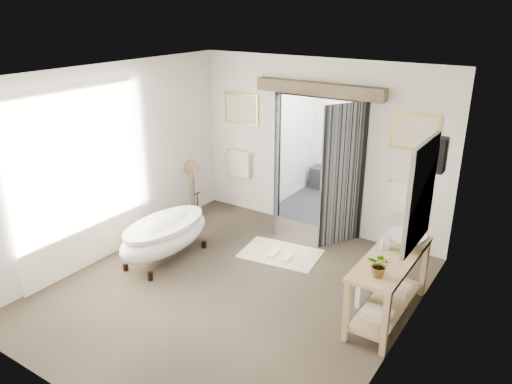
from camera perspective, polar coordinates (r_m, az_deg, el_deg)
ground_plane at (r=7.00m, az=-2.75°, el=-11.08°), size 5.00×5.00×0.00m
room_shell at (r=6.16m, az=-3.92°, el=3.38°), size 4.52×5.02×2.91m
shower_room at (r=9.86m, az=10.95°, el=4.02°), size 2.22×2.01×2.51m
back_wall_dressing at (r=8.21m, az=6.64°, el=5.63°), size 3.82×0.76×2.52m
clawfoot_tub at (r=7.71m, az=-10.36°, el=-4.81°), size 0.76×1.71×0.83m
vanity at (r=6.42m, az=14.72°, el=-9.78°), size 0.57×1.60×0.85m
pedestal_mirror at (r=9.03m, az=-7.26°, el=-0.19°), size 0.33×0.21×1.12m
rug at (r=7.90m, az=2.82°, el=-7.06°), size 1.30×0.96×0.01m
slippers at (r=7.77m, az=2.77°, el=-7.28°), size 0.39×0.28×0.05m
basin at (r=6.50m, az=16.78°, el=-5.30°), size 0.61×0.61×0.17m
plant at (r=5.72m, az=13.99°, el=-8.10°), size 0.26×0.22×0.29m
soap_bottle_a at (r=6.36m, az=14.60°, el=-5.47°), size 0.13×0.13×0.21m
soap_bottle_b at (r=6.82m, az=16.30°, el=-3.96°), size 0.17×0.17×0.18m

